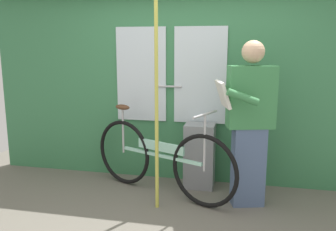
# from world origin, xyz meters

# --- Properties ---
(ground_plane) EXTENTS (5.87, 3.92, 0.04)m
(ground_plane) POSITION_xyz_m (0.00, 0.00, -0.02)
(ground_plane) COLOR #666056
(train_door_wall) EXTENTS (4.87, 0.28, 2.23)m
(train_door_wall) POSITION_xyz_m (-0.01, 1.15, 1.16)
(train_door_wall) COLOR #387A4C
(train_door_wall) RESTS_ON ground_plane
(bicycle_near_door) EXTENTS (1.71, 0.81, 0.97)m
(bicycle_near_door) POSITION_xyz_m (-0.21, 0.63, 0.40)
(bicycle_near_door) COLOR black
(bicycle_near_door) RESTS_ON ground_plane
(passenger_reading_newspaper) EXTENTS (0.61, 0.55, 1.66)m
(passenger_reading_newspaper) POSITION_xyz_m (0.71, 0.56, 0.88)
(passenger_reading_newspaper) COLOR slate
(passenger_reading_newspaper) RESTS_ON ground_plane
(trash_bin_by_wall) EXTENTS (0.34, 0.28, 0.74)m
(trash_bin_by_wall) POSITION_xyz_m (0.18, 0.94, 0.37)
(trash_bin_by_wall) COLOR gray
(trash_bin_by_wall) RESTS_ON ground_plane
(handrail_pole) EXTENTS (0.04, 0.04, 2.19)m
(handrail_pole) POSITION_xyz_m (-0.16, 0.30, 1.09)
(handrail_pole) COLOR #C6C14C
(handrail_pole) RESTS_ON ground_plane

